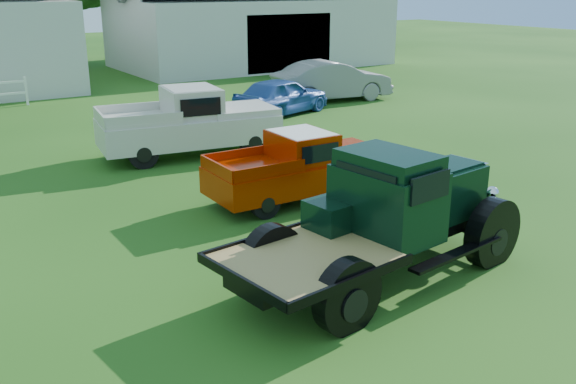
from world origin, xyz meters
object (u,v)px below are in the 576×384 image
red_pickup (299,166)px  misc_car_blue (281,96)px  misc_car_grey (332,81)px  vintage_flatbed (382,217)px  white_pickup (189,122)px

red_pickup → misc_car_blue: bearing=60.6°
misc_car_grey → vintage_flatbed: bearing=154.7°
vintage_flatbed → misc_car_grey: vintage_flatbed is taller
red_pickup → misc_car_grey: misc_car_grey is taller
white_pickup → misc_car_grey: bearing=38.0°
white_pickup → misc_car_blue: size_ratio=1.26×
red_pickup → misc_car_blue: 10.49m
red_pickup → white_pickup: 5.27m
white_pickup → misc_car_blue: bearing=42.2°
white_pickup → red_pickup: bearing=-76.8°
vintage_flatbed → misc_car_blue: bearing=57.2°
vintage_flatbed → red_pickup: (1.20, 4.40, -0.31)m
red_pickup → misc_car_grey: size_ratio=0.87×
vintage_flatbed → misc_car_blue: (6.41, 13.50, -0.40)m
misc_car_blue → misc_car_grey: misc_car_grey is taller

